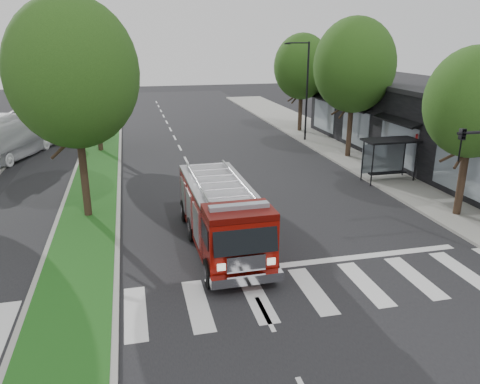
% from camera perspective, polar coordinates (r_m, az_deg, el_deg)
% --- Properties ---
extents(ground, '(140.00, 140.00, 0.00)m').
position_cam_1_polar(ground, '(18.70, -0.42, -8.12)').
color(ground, black).
rests_on(ground, ground).
extents(sidewalk_right, '(5.00, 80.00, 0.15)m').
position_cam_1_polar(sidewalk_right, '(32.00, 17.68, 2.53)').
color(sidewalk_right, gray).
rests_on(sidewalk_right, ground).
extents(median, '(3.00, 50.00, 0.15)m').
position_cam_1_polar(median, '(35.36, -16.71, 4.09)').
color(median, gray).
rests_on(median, ground).
extents(storefront_row, '(8.00, 30.00, 5.00)m').
position_cam_1_polar(storefront_row, '(34.01, 24.66, 6.83)').
color(storefront_row, black).
rests_on(storefront_row, ground).
extents(bus_shelter, '(3.20, 1.60, 2.61)m').
position_cam_1_polar(bus_shelter, '(29.34, 17.67, 5.11)').
color(bus_shelter, black).
rests_on(bus_shelter, ground).
extents(tree_right_near, '(4.40, 4.40, 8.05)m').
position_cam_1_polar(tree_right_near, '(23.99, 26.60, 9.69)').
color(tree_right_near, black).
rests_on(tree_right_near, ground).
extents(tree_right_mid, '(5.60, 5.60, 9.72)m').
position_cam_1_polar(tree_right_mid, '(33.97, 13.75, 14.76)').
color(tree_right_mid, black).
rests_on(tree_right_mid, ground).
extents(tree_right_far, '(5.00, 5.00, 8.73)m').
position_cam_1_polar(tree_right_far, '(43.16, 7.57, 14.91)').
color(tree_right_far, black).
rests_on(tree_right_far, ground).
extents(tree_median_near, '(5.80, 5.80, 10.16)m').
position_cam_1_polar(tree_median_near, '(22.47, -19.69, 13.45)').
color(tree_median_near, black).
rests_on(tree_median_near, ground).
extents(tree_median_far, '(5.60, 5.60, 9.72)m').
position_cam_1_polar(tree_median_far, '(36.42, -17.51, 14.66)').
color(tree_median_far, black).
rests_on(tree_median_far, ground).
extents(streetlight_right_far, '(2.11, 0.20, 8.00)m').
position_cam_1_polar(streetlight_right_far, '(39.14, 7.97, 12.55)').
color(streetlight_right_far, black).
rests_on(streetlight_right_far, ground).
extents(fire_engine, '(2.65, 8.33, 2.88)m').
position_cam_1_polar(fire_engine, '(19.27, -2.24, -2.82)').
color(fire_engine, '#4E0804').
rests_on(fire_engine, ground).
extents(city_bus, '(6.06, 11.54, 3.14)m').
position_cam_1_polar(city_bus, '(37.92, -25.89, 6.26)').
color(city_bus, silver).
rests_on(city_bus, ground).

